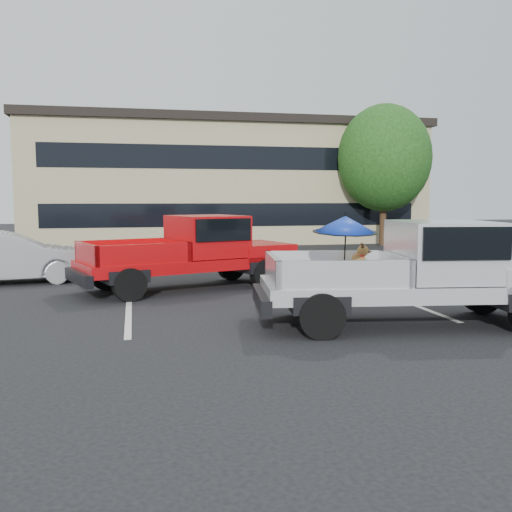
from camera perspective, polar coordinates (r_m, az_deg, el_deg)
The scene contains 9 objects.
ground at distance 10.46m, azimuth 4.10°, elevation -6.85°, with size 90.00×90.00×0.00m, color black.
stripe_left at distance 12.01m, azimuth -12.61°, elevation -5.31°, with size 0.12×5.00×0.01m, color silver.
stripe_right at distance 13.37m, azimuth 14.13°, elevation -4.22°, with size 0.12×5.00×0.01m, color silver.
motel_building at distance 31.18m, azimuth -3.19°, elevation 7.48°, with size 20.40×8.40×6.30m.
tree_right at distance 28.46m, azimuth 12.71°, elevation 9.53°, with size 4.46×4.46×6.78m.
tree_back at distance 35.00m, azimuth 2.58°, elevation 9.27°, with size 4.68×4.68×7.11m.
silver_pickup at distance 10.75m, azimuth 17.08°, elevation -1.06°, with size 5.90×2.70×2.06m.
red_pickup at distance 14.57m, azimuth -5.51°, elevation 0.74°, with size 5.94×3.64×1.85m.
silver_sedan at distance 16.70m, azimuth -23.52°, elevation -0.14°, with size 1.48×4.24×1.40m, color #A3A5AA.
Camera 1 is at (-2.87, -9.79, 2.29)m, focal length 40.00 mm.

